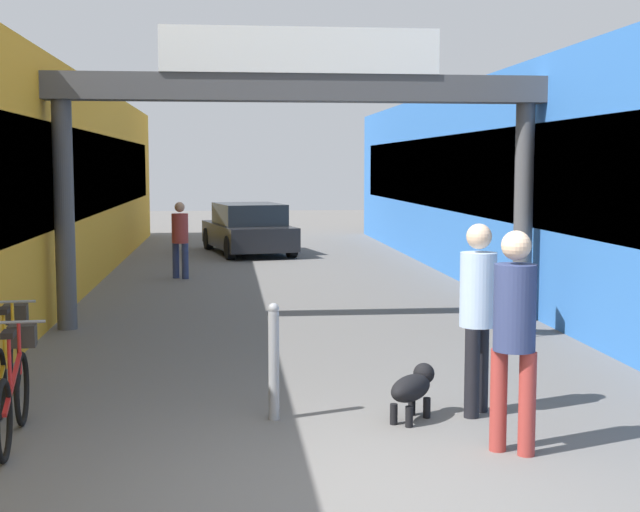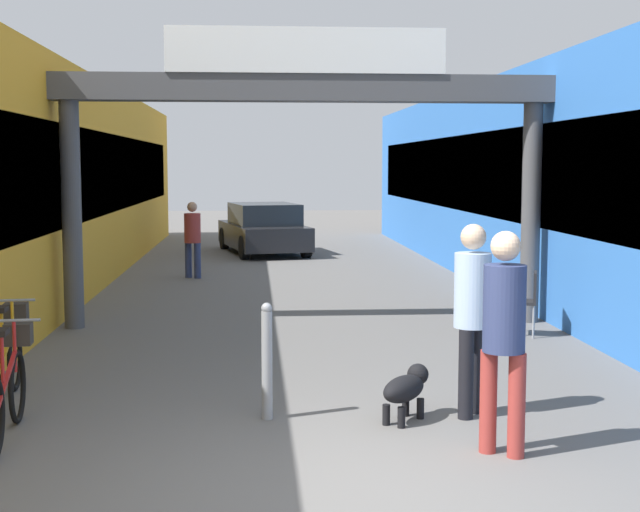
% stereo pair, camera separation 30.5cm
% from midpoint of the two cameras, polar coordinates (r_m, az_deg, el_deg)
% --- Properties ---
extents(ground_plane, '(80.00, 80.00, 0.00)m').
position_cam_midpoint_polar(ground_plane, '(6.51, 2.54, -15.25)').
color(ground_plane, '#605E5B').
extents(storefront_left, '(3.00, 26.00, 3.95)m').
position_cam_midpoint_polar(storefront_left, '(17.51, -19.87, 4.31)').
color(storefront_left, gold).
rests_on(storefront_left, ground_plane).
extents(storefront_right, '(3.00, 26.00, 3.95)m').
position_cam_midpoint_polar(storefront_right, '(18.03, 13.49, 4.53)').
color(storefront_right, blue).
rests_on(storefront_right, ground_plane).
extents(arcade_sign_gateway, '(7.40, 0.47, 4.27)m').
position_cam_midpoint_polar(arcade_sign_gateway, '(12.94, -1.98, 8.95)').
color(arcade_sign_gateway, '#4C4C4F').
rests_on(arcade_sign_gateway, ground_plane).
extents(pedestrian_with_dog, '(0.48, 0.48, 1.80)m').
position_cam_midpoint_polar(pedestrian_with_dog, '(8.40, 9.05, -3.13)').
color(pedestrian_with_dog, black).
rests_on(pedestrian_with_dog, ground_plane).
extents(pedestrian_companion, '(0.48, 0.48, 1.82)m').
position_cam_midpoint_polar(pedestrian_companion, '(7.32, 11.17, -4.40)').
color(pedestrian_companion, '#99332D').
rests_on(pedestrian_companion, ground_plane).
extents(pedestrian_carrying_crate, '(0.47, 0.47, 1.58)m').
position_cam_midpoint_polar(pedestrian_carrying_crate, '(18.61, -9.41, 1.32)').
color(pedestrian_carrying_crate, navy).
rests_on(pedestrian_carrying_crate, ground_plane).
extents(dog_on_leash, '(0.60, 0.66, 0.49)m').
position_cam_midpoint_polar(dog_on_leash, '(8.30, 4.94, -8.37)').
color(dog_on_leash, black).
rests_on(dog_on_leash, ground_plane).
extents(bicycle_red_nearest, '(0.46, 1.69, 0.98)m').
position_cam_midpoint_polar(bicycle_red_nearest, '(8.17, -19.98, -7.99)').
color(bicycle_red_nearest, black).
rests_on(bicycle_red_nearest, ground_plane).
extents(bicycle_orange_second, '(0.46, 1.69, 0.98)m').
position_cam_midpoint_polar(bicycle_orange_second, '(9.40, -20.18, -6.21)').
color(bicycle_orange_second, black).
rests_on(bicycle_orange_second, ground_plane).
extents(bollard_post_metal, '(0.10, 0.10, 1.09)m').
position_cam_midpoint_polar(bollard_post_metal, '(8.24, -4.04, -6.70)').
color(bollard_post_metal, gray).
rests_on(bollard_post_metal, ground_plane).
extents(cafe_chair_black_nearer, '(0.51, 0.51, 0.89)m').
position_cam_midpoint_polar(cafe_chair_black_nearer, '(12.56, 12.11, -2.53)').
color(cafe_chair_black_nearer, gray).
rests_on(cafe_chair_black_nearer, ground_plane).
extents(parked_car_black, '(2.52, 4.27, 1.33)m').
position_cam_midpoint_polar(parked_car_black, '(23.70, -4.98, 1.72)').
color(parked_car_black, black).
rests_on(parked_car_black, ground_plane).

